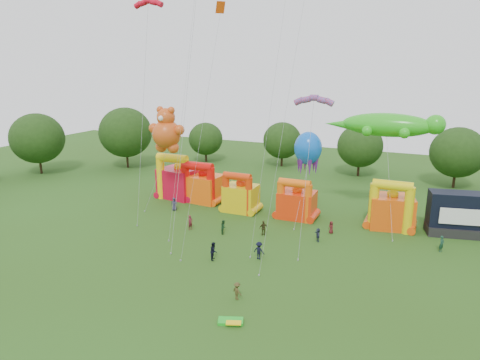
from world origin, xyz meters
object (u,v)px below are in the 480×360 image
at_px(bouncy_castle_0, 178,181).
at_px(octopus_kite, 306,161).
at_px(gecko_kite, 389,161).
at_px(spectator_4, 264,228).
at_px(bouncy_castle_2, 240,196).
at_px(spectator_0, 174,204).
at_px(teddy_bear_kite, 162,153).
at_px(stage_trailer, 465,215).

height_order(bouncy_castle_0, octopus_kite, octopus_kite).
distance_m(gecko_kite, spectator_4, 17.89).
relative_size(bouncy_castle_2, spectator_0, 3.09).
xyz_separation_m(bouncy_castle_0, bouncy_castle_2, (11.51, -2.07, -0.46)).
relative_size(bouncy_castle_2, teddy_bear_kite, 0.40).
bearing_deg(octopus_kite, spectator_4, -107.12).
xyz_separation_m(bouncy_castle_2, spectator_4, (6.17, -6.98, -1.31)).
bearing_deg(teddy_bear_kite, octopus_kite, 16.11).
distance_m(stage_trailer, spectator_0, 37.47).
xyz_separation_m(gecko_kite, spectator_0, (-27.65, -6.59, -7.43)).
xyz_separation_m(bouncy_castle_2, teddy_bear_kite, (-10.10, -3.83, 6.08)).
distance_m(bouncy_castle_2, gecko_kite, 20.16).
bearing_deg(bouncy_castle_2, teddy_bear_kite, -159.21).
height_order(octopus_kite, spectator_0, octopus_kite).
relative_size(gecko_kite, octopus_kite, 1.29).
distance_m(teddy_bear_kite, spectator_4, 18.15).
relative_size(bouncy_castle_0, octopus_kite, 0.62).
bearing_deg(bouncy_castle_0, stage_trailer, 1.34).
bearing_deg(gecko_kite, octopus_kite, -171.89).
xyz_separation_m(teddy_bear_kite, octopus_kite, (18.93, 5.47, -0.54)).
height_order(stage_trailer, octopus_kite, octopus_kite).
height_order(teddy_bear_kite, gecko_kite, teddy_bear_kite).
distance_m(octopus_kite, spectator_0, 19.49).
distance_m(stage_trailer, octopus_kite, 20.09).
relative_size(gecko_kite, spectator_0, 7.92).
xyz_separation_m(gecko_kite, spectator_4, (-12.79, -10.06, -7.45)).
height_order(bouncy_castle_2, spectator_0, bouncy_castle_2).
bearing_deg(teddy_bear_kite, stage_trailer, 10.13).
xyz_separation_m(bouncy_castle_0, octopus_kite, (20.34, -0.44, 5.08)).
bearing_deg(spectator_0, teddy_bear_kite, 168.65).
xyz_separation_m(bouncy_castle_0, stage_trailer, (39.69, 0.93, -0.14)).
bearing_deg(stage_trailer, octopus_kite, -175.95).
bearing_deg(spectator_4, bouncy_castle_2, -89.89).
relative_size(teddy_bear_kite, gecko_kite, 0.99).
height_order(bouncy_castle_2, gecko_kite, gecko_kite).
distance_m(bouncy_castle_2, spectator_4, 9.41).
distance_m(bouncy_castle_0, gecko_kite, 31.01).
bearing_deg(spectator_0, bouncy_castle_2, -1.95).
bearing_deg(octopus_kite, teddy_bear_kite, -163.89).
xyz_separation_m(bouncy_castle_0, spectator_0, (2.82, -5.59, -1.76)).
height_order(gecko_kite, spectator_0, gecko_kite).
height_order(bouncy_castle_0, gecko_kite, gecko_kite).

